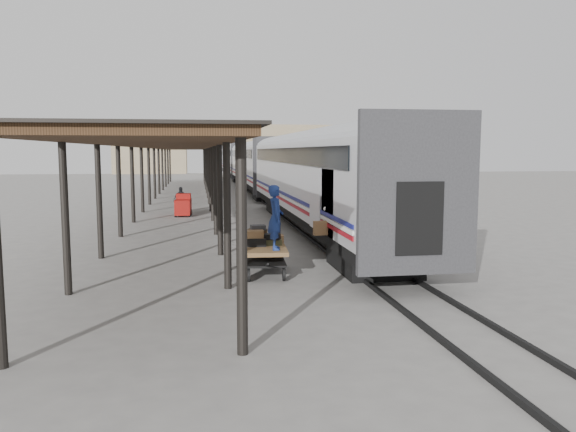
% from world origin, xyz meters
% --- Properties ---
extents(ground, '(160.00, 160.00, 0.00)m').
position_xyz_m(ground, '(0.00, 0.00, 0.00)').
color(ground, slate).
rests_on(ground, ground).
extents(train, '(3.45, 76.01, 4.01)m').
position_xyz_m(train, '(3.19, 33.79, 2.69)').
color(train, silver).
rests_on(train, ground).
extents(canopy, '(4.90, 64.30, 4.15)m').
position_xyz_m(canopy, '(-3.40, 24.00, 4.00)').
color(canopy, '#422B19').
rests_on(canopy, ground).
extents(rails, '(1.54, 150.00, 0.12)m').
position_xyz_m(rails, '(3.20, 34.00, 0.06)').
color(rails, black).
rests_on(rails, ground).
extents(building_far, '(18.00, 10.00, 8.00)m').
position_xyz_m(building_far, '(14.00, 78.00, 4.00)').
color(building_far, tan).
rests_on(building_far, ground).
extents(building_left, '(12.00, 8.00, 6.00)m').
position_xyz_m(building_left, '(-10.00, 82.00, 3.00)').
color(building_left, tan).
rests_on(building_left, ground).
extents(baggage_cart, '(1.41, 2.48, 0.86)m').
position_xyz_m(baggage_cart, '(-0.17, -0.39, 0.65)').
color(baggage_cart, brown).
rests_on(baggage_cart, ground).
extents(suitcase_stack, '(1.27, 1.16, 0.58)m').
position_xyz_m(suitcase_stack, '(-0.23, -0.04, 1.07)').
color(suitcase_stack, '#38383A').
rests_on(suitcase_stack, baggage_cart).
extents(luggage_tug, '(0.97, 1.49, 1.27)m').
position_xyz_m(luggage_tug, '(-2.97, 15.60, 0.58)').
color(luggage_tug, maroon).
rests_on(luggage_tug, ground).
extents(porter, '(0.49, 0.71, 1.86)m').
position_xyz_m(porter, '(0.08, -1.04, 1.79)').
color(porter, navy).
rests_on(porter, baggage_cart).
extents(pedestrian, '(0.96, 0.50, 1.56)m').
position_xyz_m(pedestrian, '(-3.13, 17.51, 0.78)').
color(pedestrian, black).
rests_on(pedestrian, ground).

